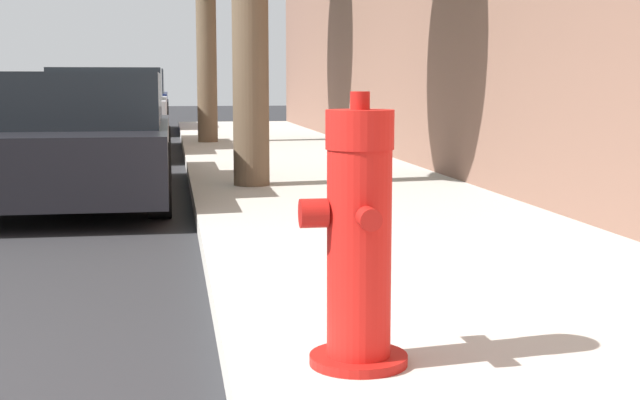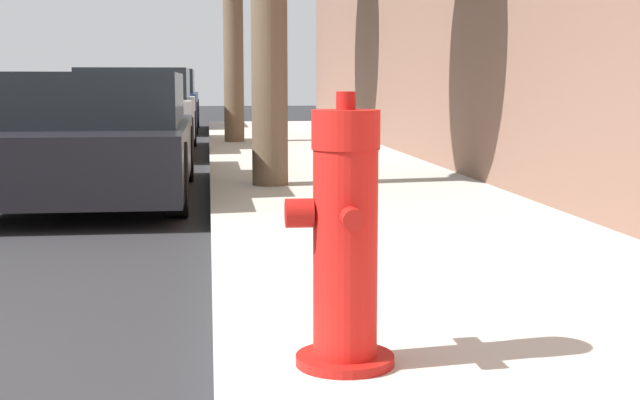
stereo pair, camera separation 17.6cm
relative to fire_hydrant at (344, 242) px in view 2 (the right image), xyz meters
name	(u,v)px [view 2 (the right image)]	position (x,y,z in m)	size (l,w,h in m)	color
fire_hydrant	(344,242)	(0.00, 0.00, 0.00)	(0.39, 0.39, 0.98)	#A91511
parked_car_near	(97,137)	(-1.56, 5.91, 0.02)	(1.81, 4.48, 1.23)	black
parked_car_mid	(138,112)	(-1.60, 11.57, 0.07)	(1.81, 4.53, 1.36)	#B7B7BC
parked_car_far	(158,101)	(-1.63, 17.91, 0.11)	(1.86, 4.48, 1.43)	navy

